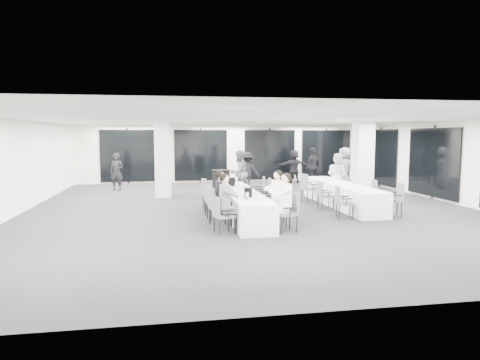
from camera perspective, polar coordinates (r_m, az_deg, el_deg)
The scene contains 42 objects.
room at distance 14.76m, azimuth 4.13°, elevation 2.29°, with size 14.04×16.04×2.84m.
column_left at distance 16.43m, azimuth -10.25°, elevation 2.63°, with size 0.60×0.60×2.80m, color silver.
column_right at distance 15.78m, azimuth 16.01°, elevation 2.36°, with size 0.60×0.60×2.80m, color silver.
banquet_table_main at distance 12.22m, azimuth 0.19°, elevation -3.25°, with size 0.90×5.00×0.75m, color white.
banquet_table_side at distance 14.55m, azimuth 13.35°, elevation -1.92°, with size 0.90×5.00×0.75m, color white.
cocktail_table at distance 16.05m, azimuth -2.53°, elevation -0.48°, with size 0.75×0.75×1.04m.
chair_main_left_near at distance 10.19m, azimuth -2.54°, elevation -4.34°, with size 0.55×0.57×0.90m.
chair_main_left_second at distance 11.02m, azimuth -3.16°, elevation -3.19°, with size 0.59×0.63×1.02m.
chair_main_left_mid at distance 11.81m, azimuth -3.58°, elevation -2.70°, with size 0.56×0.60×0.97m.
chair_main_left_fourth at distance 12.70m, azimuth -4.04°, elevation -1.93°, with size 0.59×0.63×1.04m.
chair_main_left_far at distance 13.53m, azimuth -4.36°, elevation -1.63°, with size 0.50×0.56×0.96m.
chair_main_right_near at distance 10.47m, azimuth 6.55°, elevation -3.91°, with size 0.55×0.59×0.95m.
chair_main_right_second at distance 11.18m, azimuth 5.47°, elevation -3.46°, with size 0.48×0.53×0.89m.
chair_main_right_mid at distance 12.12m, azimuth 4.30°, elevation -2.32°, with size 0.55×0.61×1.03m.
chair_main_right_fourth at distance 12.96m, azimuth 3.38°, elevation -1.76°, with size 0.59×0.63×1.03m.
chair_main_right_far at distance 13.76m, azimuth 2.59°, elevation -1.39°, with size 0.59×0.63×1.00m.
chair_side_left_near at distance 12.39m, azimuth 13.44°, elevation -2.63°, with size 0.54×0.57×0.90m.
chair_side_left_mid at distance 13.73m, azimuth 11.06°, elevation -1.78°, with size 0.45×0.50×0.89m.
chair_side_left_far at distance 15.11m, azimuth 9.05°, elevation -0.81°, with size 0.57×0.61×1.00m.
chair_side_right_near at distance 13.17m, azimuth 20.01°, elevation -2.14°, with size 0.59×0.62×0.98m.
chair_side_right_mid at distance 14.53m, azimuth 16.97°, elevation -1.50°, with size 0.52×0.55×0.89m.
chair_side_right_far at distance 15.75m, azimuth 14.77°, elevation -0.72°, with size 0.57×0.60×0.96m.
seated_guest_a at distance 10.18m, azimuth -1.67°, elevation -2.62°, with size 0.50×0.38×1.44m.
seated_guest_b at distance 11.02m, azimuth -2.29°, elevation -1.96°, with size 0.50×0.38×1.44m.
seated_guest_c at distance 10.37m, azimuth 5.71°, elevation -2.49°, with size 0.50×0.38×1.44m.
seated_guest_d at distance 11.10m, azimuth 4.68°, elevation -1.92°, with size 0.50×0.38×1.44m.
standing_guest_b at distance 16.71m, azimuth -0.13°, elevation 1.37°, with size 0.95×0.58×1.98m, color slate.
standing_guest_c at distance 18.68m, azimuth 0.98°, elevation 1.60°, with size 1.17×0.60×1.81m, color black.
standing_guest_d at distance 19.79m, azimuth 9.69°, elevation 2.08°, with size 1.19×0.67×2.03m, color black.
standing_guest_e at distance 18.34m, azimuth 13.74°, elevation 1.75°, with size 1.00×0.61×2.07m, color slate.
standing_guest_f at distance 21.20m, azimuth 7.20°, elevation 2.13°, with size 1.70×0.65×1.85m, color black.
standing_guest_g at distance 18.84m, azimuth -16.12°, elevation 1.36°, with size 0.65×0.53×1.79m, color black.
standing_guest_h at distance 16.51m, azimuth 12.83°, elevation 0.99°, with size 0.91×0.55×1.88m, color white.
ice_bucket_near at distance 11.03m, azimuth 1.10°, elevation -1.66°, with size 0.21×0.21×0.24m, color black.
ice_bucket_far at distance 13.41m, azimuth -1.15°, elevation -0.22°, with size 0.24×0.24×0.27m, color black.
water_bottle_a at distance 10.18m, azimuth 0.94°, elevation -2.32°, with size 0.07×0.07×0.23m, color silver.
water_bottle_b at distance 12.33m, azimuth 0.57°, elevation -0.92°, with size 0.07×0.07×0.21m, color silver.
water_bottle_c at distance 13.93m, azimuth -0.67°, elevation -0.05°, with size 0.08×0.08×0.24m, color silver.
plate_a at distance 10.82m, azimuth 0.54°, elevation -2.38°, with size 0.20×0.20×0.03m.
plate_b at distance 10.47m, azimuth 2.42°, elevation -2.67°, with size 0.19×0.19×0.03m.
plate_c at distance 11.45m, azimuth 0.87°, elevation -1.92°, with size 0.22×0.22×0.03m.
wine_glass at distance 10.30m, azimuth 2.59°, elevation -2.08°, with size 0.07×0.07×0.19m.
Camera 1 is at (-2.62, -13.20, 2.34)m, focal length 32.00 mm.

